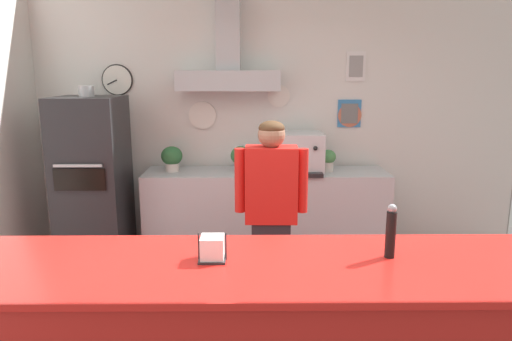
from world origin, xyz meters
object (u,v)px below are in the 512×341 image
(potted_oregano, at_px, (241,157))
(pepper_grinder, at_px, (391,231))
(potted_basil, at_px, (172,158))
(napkin_holder, at_px, (212,249))
(shop_worker, at_px, (271,216))
(espresso_machine, at_px, (297,153))
(potted_sage, at_px, (328,159))
(pizza_oven, at_px, (93,185))

(potted_oregano, height_order, pepper_grinder, pepper_grinder)
(potted_basil, height_order, napkin_holder, napkin_holder)
(potted_oregano, bearing_deg, potted_basil, 176.23)
(shop_worker, xyz_separation_m, pepper_grinder, (0.49, -1.35, 0.36))
(espresso_machine, xyz_separation_m, potted_oregano, (-0.57, -0.01, -0.04))
(shop_worker, relative_size, potted_sage, 7.04)
(pizza_oven, relative_size, napkin_holder, 13.86)
(potted_sage, distance_m, potted_oregano, 0.88)
(pizza_oven, distance_m, napkin_holder, 2.78)
(potted_oregano, relative_size, pepper_grinder, 1.04)
(potted_oregano, relative_size, potted_basil, 1.03)
(espresso_machine, height_order, napkin_holder, espresso_machine)
(shop_worker, relative_size, potted_basil, 6.17)
(potted_sage, relative_size, napkin_holder, 1.73)
(espresso_machine, relative_size, potted_sage, 2.24)
(potted_oregano, xyz_separation_m, potted_basil, (-0.70, 0.05, -0.01))
(espresso_machine, distance_m, potted_oregano, 0.57)
(potted_sage, bearing_deg, napkin_holder, -109.79)
(shop_worker, bearing_deg, pizza_oven, -30.17)
(shop_worker, xyz_separation_m, espresso_machine, (0.31, 1.25, 0.27))
(pizza_oven, bearing_deg, pepper_grinder, -47.74)
(espresso_machine, bearing_deg, pizza_oven, -173.73)
(potted_oregano, height_order, potted_basil, potted_oregano)
(pizza_oven, distance_m, pepper_grinder, 3.24)
(espresso_machine, xyz_separation_m, napkin_holder, (-0.64, -2.63, 0.02))
(espresso_machine, distance_m, napkin_holder, 2.70)
(shop_worker, distance_m, potted_oregano, 1.29)
(pizza_oven, xyz_separation_m, shop_worker, (1.68, -1.03, 0.01))
(pizza_oven, bearing_deg, potted_oregano, 8.46)
(pizza_oven, xyz_separation_m, potted_oregano, (1.43, 0.21, 0.23))
(shop_worker, height_order, napkin_holder, shop_worker)
(espresso_machine, relative_size, napkin_holder, 3.89)
(potted_sage, distance_m, napkin_holder, 2.80)
(potted_basil, bearing_deg, potted_oregano, -3.77)
(napkin_holder, bearing_deg, pepper_grinder, 1.64)
(shop_worker, bearing_deg, espresso_machine, -102.65)
(potted_sage, bearing_deg, pizza_oven, -174.31)
(potted_basil, distance_m, napkin_holder, 2.74)
(espresso_machine, relative_size, potted_basil, 1.97)
(shop_worker, distance_m, napkin_holder, 1.44)
(napkin_holder, bearing_deg, potted_basil, 103.35)
(potted_sage, distance_m, pepper_grinder, 2.62)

